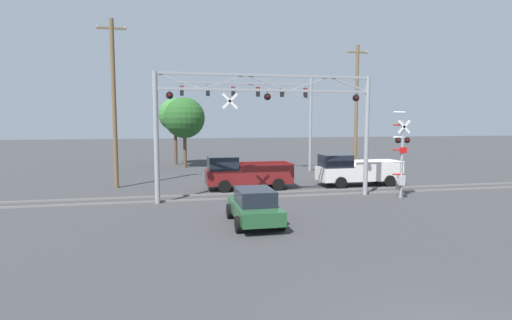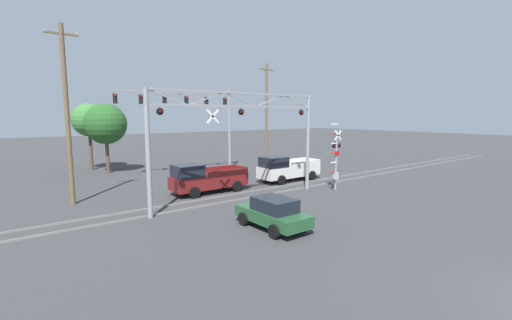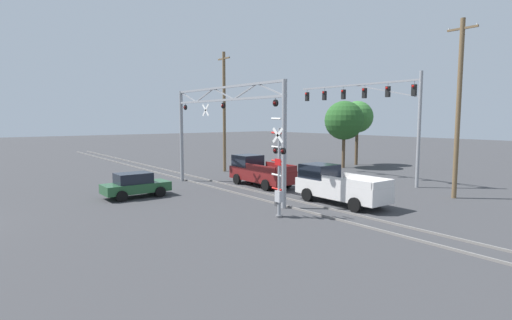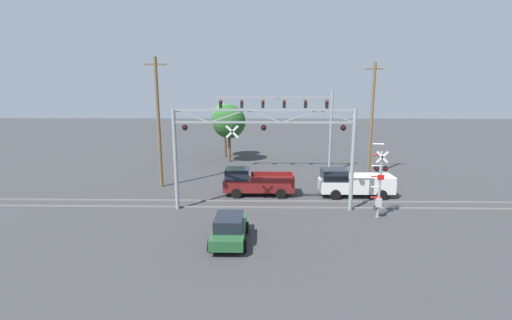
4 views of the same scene
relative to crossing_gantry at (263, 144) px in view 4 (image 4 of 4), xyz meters
The scene contains 12 objects.
rail_track_near 4.57m from the crossing_gantry, 87.57° to the left, with size 80.00×0.08×0.10m, color gray.
rail_track_far 4.87m from the crossing_gantry, 89.60° to the left, with size 80.00×0.08×0.10m, color gray.
crossing_gantry is the anchor object (origin of this frame).
crossing_signal_mast 7.95m from the crossing_gantry, 11.78° to the right, with size 1.04×0.35×4.91m.
traffic_signal_span 12.42m from the crossing_gantry, 73.56° to the left, with size 11.73×0.39×8.16m.
pickup_truck_lead 5.05m from the crossing_gantry, 101.05° to the left, with size 5.52×2.18×2.14m.
pickup_truck_following 8.47m from the crossing_gantry, 25.40° to the left, with size 5.64×2.18×2.14m.
sedan_waiting 6.81m from the crossing_gantry, 109.11° to the right, with size 1.99×4.00×1.53m.
utility_pole_left 10.55m from the crossing_gantry, 146.78° to the left, with size 1.80×0.28×10.85m.
utility_pole_right 14.50m from the crossing_gantry, 44.54° to the left, with size 1.80×0.28×10.76m.
background_tree_beyond_span 17.11m from the crossing_gantry, 103.33° to the left, with size 3.83×3.83×6.61m.
background_tree_far_left_verge 20.24m from the crossing_gantry, 103.60° to the left, with size 3.30×3.30×6.70m.
Camera 4 is at (-0.06, -6.71, 8.03)m, focal length 24.00 mm.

